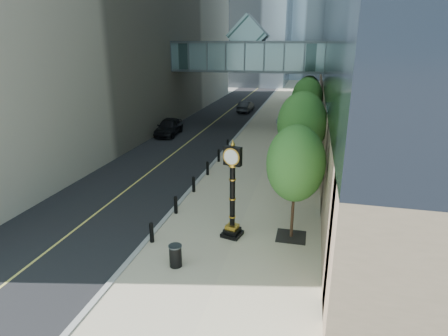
{
  "coord_description": "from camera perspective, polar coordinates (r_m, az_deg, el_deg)",
  "views": [
    {
      "loc": [
        4.14,
        -13.3,
        8.92
      ],
      "look_at": [
        -0.14,
        4.79,
        2.67
      ],
      "focal_mm": 30.0,
      "sensor_mm": 36.0,
      "label": 1
    }
  ],
  "objects": [
    {
      "name": "trash_bin",
      "position": [
        16.04,
        -7.4,
        -13.21
      ],
      "size": [
        0.57,
        0.57,
        0.9
      ],
      "primitive_type": "cylinder",
      "rotation": [
        0.0,
        0.0,
        -0.11
      ],
      "color": "black",
      "rests_on": "sidewalk"
    },
    {
      "name": "skywalk",
      "position": [
        41.93,
        3.67,
        16.9
      ],
      "size": [
        17.0,
        4.2,
        5.8
      ],
      "color": "#436B6C",
      "rests_on": "ground"
    },
    {
      "name": "bollard_row",
      "position": [
        24.79,
        -3.52,
        -1.28
      ],
      "size": [
        0.2,
        16.2,
        0.9
      ],
      "color": "black",
      "rests_on": "sidewalk"
    },
    {
      "name": "curb",
      "position": [
        54.5,
        5.69,
        9.12
      ],
      "size": [
        0.25,
        180.0,
        0.07
      ],
      "primitive_type": "cube",
      "color": "gray",
      "rests_on": "ground"
    },
    {
      "name": "ground",
      "position": [
        16.54,
        -3.46,
        -14.09
      ],
      "size": [
        320.0,
        320.0,
        0.0
      ],
      "primitive_type": "plane",
      "color": "gray",
      "rests_on": "ground"
    },
    {
      "name": "sidewalk",
      "position": [
        54.12,
        9.93,
        8.86
      ],
      "size": [
        8.0,
        180.0,
        0.06
      ],
      "primitive_type": "cube",
      "color": "tan",
      "rests_on": "ground"
    },
    {
      "name": "street_trees",
      "position": [
        29.54,
        12.2,
        8.33
      ],
      "size": [
        2.99,
        28.66,
        6.15
      ],
      "color": "black",
      "rests_on": "sidewalk"
    },
    {
      "name": "road",
      "position": [
        55.17,
        1.51,
        9.29
      ],
      "size": [
        8.0,
        180.0,
        0.02
      ],
      "primitive_type": "cube",
      "color": "black",
      "rests_on": "ground"
    },
    {
      "name": "street_clock",
      "position": [
        17.48,
        1.29,
        -4.47
      ],
      "size": [
        1.06,
        1.06,
        4.65
      ],
      "rotation": [
        0.0,
        0.0,
        -0.24
      ],
      "color": "black",
      "rests_on": "sidewalk"
    },
    {
      "name": "entrance_canopy",
      "position": [
        27.71,
        11.88,
        8.37
      ],
      "size": [
        3.0,
        8.0,
        4.38
      ],
      "color": "#383F44",
      "rests_on": "ground"
    },
    {
      "name": "car_far",
      "position": [
        51.08,
        3.33,
        9.34
      ],
      "size": [
        1.75,
        4.42,
        1.43
      ],
      "primitive_type": "imported",
      "rotation": [
        0.0,
        0.0,
        3.09
      ],
      "color": "black",
      "rests_on": "road"
    },
    {
      "name": "pedestrian",
      "position": [
        26.54,
        12.19,
        0.57
      ],
      "size": [
        0.69,
        0.53,
        1.68
      ],
      "primitive_type": "imported",
      "rotation": [
        0.0,
        0.0,
        3.38
      ],
      "color": "#BAB5AA",
      "rests_on": "sidewalk"
    },
    {
      "name": "car_near",
      "position": [
        38.32,
        -8.41,
        6.24
      ],
      "size": [
        2.33,
        5.04,
        1.67
      ],
      "primitive_type": "imported",
      "rotation": [
        0.0,
        0.0,
        0.07
      ],
      "color": "black",
      "rests_on": "road"
    }
  ]
}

